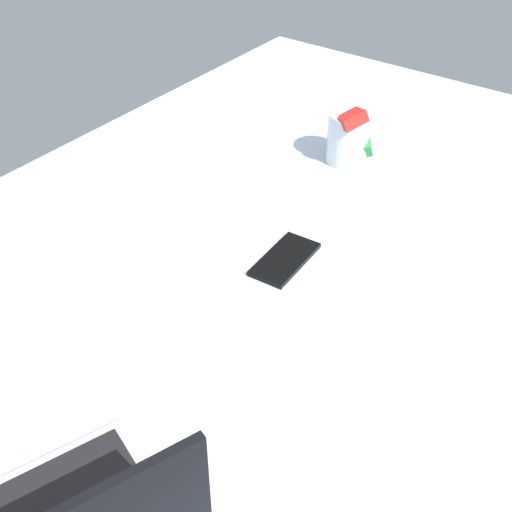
{
  "coord_description": "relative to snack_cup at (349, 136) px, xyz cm",
  "views": [
    {
      "loc": [
        78.21,
        43.4,
        90.29
      ],
      "look_at": [
        9.26,
        -6.71,
        24.0
      ],
      "focal_mm": 46.87,
      "sensor_mm": 36.0,
      "label": 1
    }
  ],
  "objects": [
    {
      "name": "bed_mattress",
      "position": [
        35.84,
        15.14,
        -14.86
      ],
      "size": [
        180.0,
        140.0,
        18.0
      ],
      "primitive_type": "cube",
      "color": "silver",
      "rests_on": "ground"
    },
    {
      "name": "snack_cup",
      "position": [
        0.0,
        0.0,
        0.0
      ],
      "size": [
        10.16,
        10.18,
        13.44
      ],
      "color": "silver",
      "rests_on": "bed_mattress"
    },
    {
      "name": "cell_phone",
      "position": [
        37.06,
        8.82,
        -5.46
      ],
      "size": [
        14.38,
        7.62,
        0.8
      ],
      "primitive_type": "cube",
      "rotation": [
        0.0,
        0.0,
        4.77
      ],
      "color": "black",
      "rests_on": "bed_mattress"
    }
  ]
}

